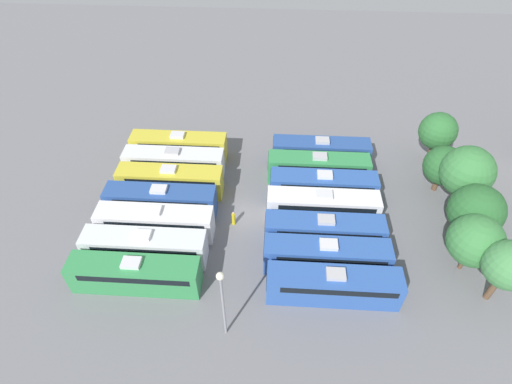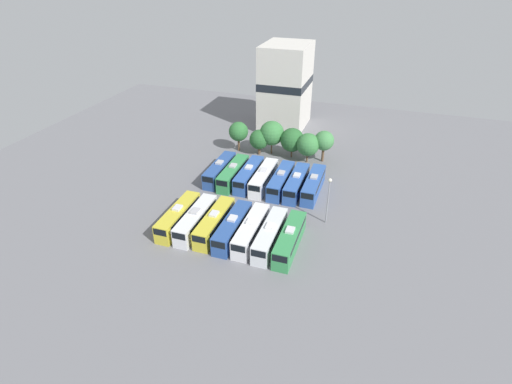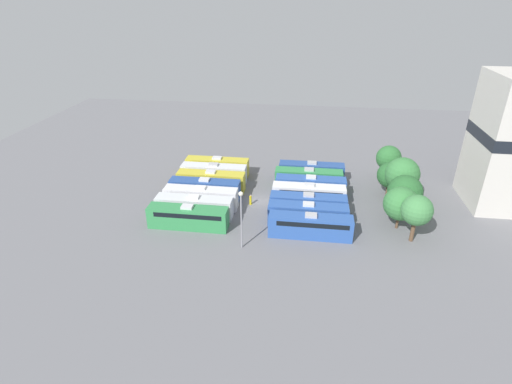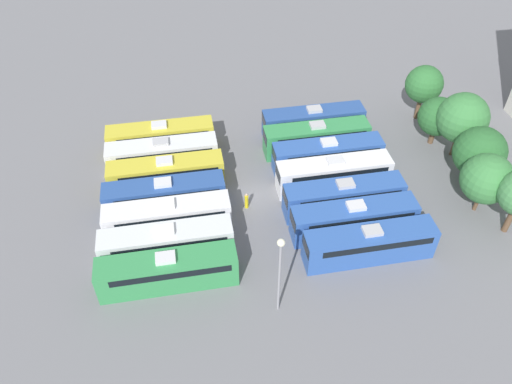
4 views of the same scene
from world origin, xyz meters
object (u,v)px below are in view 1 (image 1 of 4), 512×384
at_px(light_pole, 222,295).
at_px(tree_4, 475,241).
at_px(tree_1, 443,166).
at_px(bus_6, 136,274).
at_px(bus_11, 325,231).
at_px(tree_0, 438,131).
at_px(bus_1, 175,162).
at_px(tree_3, 476,210).
at_px(bus_7, 321,151).
at_px(worker_person, 234,219).
at_px(bus_8, 319,167).
at_px(bus_0, 179,146).
at_px(bus_12, 327,256).
at_px(bus_5, 145,246).
at_px(bus_9, 323,186).
at_px(tree_5, 509,265).
at_px(bus_2, 171,180).
at_px(bus_13, 334,285).
at_px(tree_2, 467,172).
at_px(bus_4, 156,222).
at_px(bus_10, 323,206).

relative_size(light_pole, tree_4, 1.30).
distance_m(light_pole, tree_1, 28.58).
bearing_deg(tree_4, bus_6, -82.86).
relative_size(bus_11, tree_0, 1.70).
relative_size(bus_1, tree_3, 1.74).
bearing_deg(bus_7, tree_3, 50.67).
height_order(worker_person, tree_0, tree_0).
bearing_deg(tree_4, bus_8, -132.86).
relative_size(bus_0, bus_8, 1.00).
distance_m(bus_0, light_pole, 24.36).
bearing_deg(bus_8, bus_11, 0.45).
height_order(bus_12, tree_3, tree_3).
bearing_deg(bus_8, tree_4, 47.14).
distance_m(worker_person, tree_3, 23.29).
bearing_deg(tree_1, bus_1, -91.74).
height_order(bus_5, bus_9, same).
distance_m(bus_5, bus_7, 23.15).
distance_m(bus_0, bus_12, 22.87).
height_order(bus_1, tree_5, tree_5).
bearing_deg(worker_person, bus_5, -57.96).
relative_size(bus_1, tree_5, 1.68).
relative_size(bus_1, worker_person, 6.54).
bearing_deg(bus_0, tree_4, 63.21).
height_order(bus_0, bus_7, same).
height_order(bus_0, bus_1, same).
bearing_deg(bus_5, tree_1, 111.01).
xyz_separation_m(bus_2, tree_0, (-7.16, 29.92, 2.83)).
xyz_separation_m(bus_13, tree_2, (-12.20, 13.94, 3.08)).
height_order(bus_4, bus_9, same).
bearing_deg(bus_5, bus_0, 179.72).
xyz_separation_m(worker_person, light_pole, (11.95, 0.58, 4.76)).
bearing_deg(bus_0, bus_1, 0.96).
height_order(bus_10, bus_13, same).
distance_m(bus_1, tree_0, 30.57).
bearing_deg(bus_7, bus_12, -1.35).
relative_size(bus_12, tree_0, 1.70).
relative_size(bus_11, bus_13, 1.00).
bearing_deg(bus_11, bus_10, 179.15).
bearing_deg(bus_4, tree_3, 92.34).
relative_size(bus_1, bus_4, 1.00).
height_order(bus_6, tree_2, tree_2).
bearing_deg(bus_5, bus_4, 175.99).
bearing_deg(bus_0, light_pole, 20.02).
bearing_deg(tree_2, bus_10, -79.30).
distance_m(worker_person, tree_1, 23.31).
height_order(bus_12, worker_person, bus_12).
bearing_deg(bus_9, tree_2, 88.56).
xyz_separation_m(bus_1, bus_12, (12.45, 16.72, 0.00)).
bearing_deg(bus_10, bus_6, -60.98).
height_order(bus_8, bus_9, same).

